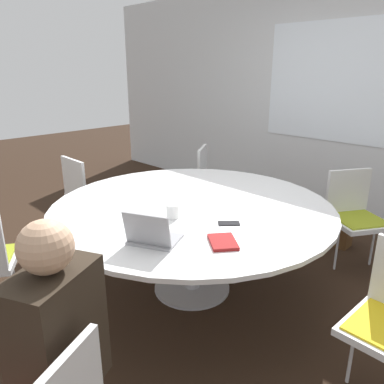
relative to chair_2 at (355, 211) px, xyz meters
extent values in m
plane|color=black|center=(-0.71, -1.30, -0.51)|extent=(16.00, 16.00, 0.00)
cube|color=silver|center=(-0.71, 1.04, 0.84)|extent=(8.00, 0.06, 2.70)
cube|color=white|center=(-0.71, 1.00, 1.04)|extent=(1.80, 0.01, 1.30)
cylinder|color=#B7B7BC|center=(-0.71, -1.30, -0.50)|extent=(0.61, 0.61, 0.02)
cylinder|color=#B7B7BC|center=(-0.71, -1.30, -0.15)|extent=(0.12, 0.12, 0.68)
cylinder|color=white|center=(-0.71, -1.30, 0.20)|extent=(2.11, 2.11, 0.03)
cylinder|color=silver|center=(0.59, -1.35, -0.30)|extent=(0.02, 0.02, 0.42)
cube|color=silver|center=(0.06, -0.04, -0.07)|extent=(0.59, 0.59, 0.04)
cube|color=olive|center=(0.06, -0.04, -0.05)|extent=(0.52, 0.52, 0.01)
cube|color=silver|center=(-0.11, 0.07, 0.15)|extent=(0.24, 0.37, 0.40)
cylinder|color=silver|center=(0.15, 0.12, -0.30)|extent=(0.02, 0.02, 0.42)
cylinder|color=silver|center=(-0.04, -0.19, -0.30)|extent=(0.02, 0.02, 0.42)
cube|color=silver|center=(-1.53, -0.06, -0.07)|extent=(0.59, 0.60, 0.04)
cube|color=#4C5156|center=(-1.53, -0.06, -0.05)|extent=(0.52, 0.53, 0.01)
cube|color=silver|center=(-1.69, -0.17, 0.15)|extent=(0.25, 0.37, 0.40)
cylinder|color=silver|center=(-1.63, 0.09, -0.30)|extent=(0.02, 0.02, 0.42)
cylinder|color=silver|center=(-1.43, -0.21, -0.30)|extent=(0.02, 0.02, 0.42)
cube|color=silver|center=(-2.20, -1.29, -0.07)|extent=(0.44, 0.42, 0.04)
cube|color=teal|center=(-2.20, -1.29, -0.05)|extent=(0.39, 0.37, 0.01)
cube|color=silver|center=(-2.20, -1.48, 0.15)|extent=(0.42, 0.03, 0.40)
cylinder|color=silver|center=(-2.38, -1.29, -0.30)|extent=(0.02, 0.02, 0.42)
cylinder|color=silver|center=(-2.02, -1.29, -0.30)|extent=(0.02, 0.02, 0.42)
cylinder|color=silver|center=(-1.38, -2.42, -0.30)|extent=(0.02, 0.02, 0.42)
cube|color=#2D2319|center=(-0.04, -2.69, 0.22)|extent=(0.35, 0.42, 0.55)
sphere|color=tan|center=(-0.04, -2.69, 0.60)|extent=(0.20, 0.20, 0.20)
cube|color=#99999E|center=(-0.43, -1.89, 0.22)|extent=(0.35, 0.33, 0.02)
cube|color=#99999E|center=(-0.38, -1.99, 0.33)|extent=(0.28, 0.17, 0.20)
cube|color=black|center=(-0.39, -1.98, 0.33)|extent=(0.24, 0.14, 0.17)
cube|color=maroon|center=(-0.12, -1.64, 0.22)|extent=(0.26, 0.25, 0.02)
cylinder|color=white|center=(-0.62, -1.58, 0.26)|extent=(0.09, 0.09, 0.10)
cube|color=black|center=(-0.28, -1.39, 0.22)|extent=(0.15, 0.15, 0.01)
cube|color=#513319|center=(-0.30, 0.30, -0.37)|extent=(0.36, 0.16, 0.28)
camera|label=1|loc=(1.16, -3.16, 1.19)|focal=35.00mm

